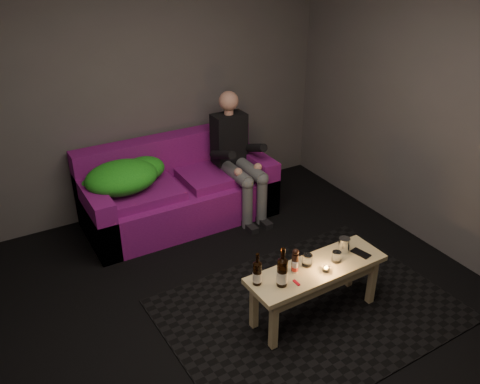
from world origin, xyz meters
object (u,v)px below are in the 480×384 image
at_px(coffee_table, 316,276).
at_px(steel_cup, 344,245).
at_px(beer_bottle_b, 282,272).
at_px(person, 237,153).
at_px(sofa, 177,192).
at_px(beer_bottle_a, 257,273).

distance_m(coffee_table, steel_cup, 0.34).
bearing_deg(beer_bottle_b, person, 70.08).
xyz_separation_m(sofa, beer_bottle_a, (-0.18, -1.85, 0.26)).
height_order(sofa, coffee_table, sofa).
bearing_deg(coffee_table, person, 80.28).
relative_size(person, beer_bottle_b, 4.08).
xyz_separation_m(beer_bottle_a, beer_bottle_b, (0.14, -0.10, 0.02)).
distance_m(sofa, steel_cup, 1.96).
relative_size(coffee_table, beer_bottle_b, 3.63).
relative_size(person, coffee_table, 1.12).
xyz_separation_m(coffee_table, steel_cup, (0.31, 0.06, 0.14)).
distance_m(coffee_table, beer_bottle_a, 0.53).
height_order(coffee_table, steel_cup, steel_cup).
bearing_deg(beer_bottle_a, sofa, 84.31).
distance_m(beer_bottle_a, steel_cup, 0.80).
bearing_deg(beer_bottle_a, steel_cup, 0.39).
relative_size(beer_bottle_b, steel_cup, 2.59).
bearing_deg(coffee_table, steel_cup, 11.38).
relative_size(person, beer_bottle_a, 4.93).
relative_size(sofa, steel_cup, 15.79).
distance_m(person, coffee_table, 1.80).
bearing_deg(steel_cup, beer_bottle_b, -170.85).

